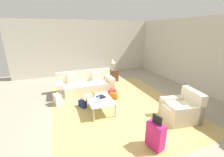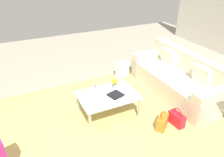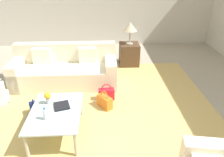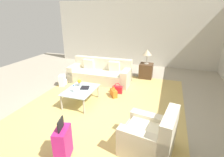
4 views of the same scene
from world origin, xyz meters
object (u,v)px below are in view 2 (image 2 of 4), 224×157
(handbag_orange, at_px, (162,122))
(handbag_red, at_px, (177,119))
(coffee_table_book, at_px, (116,95))
(flower_vase, at_px, (115,83))
(coffee_table, at_px, (108,97))
(handbag_navy, at_px, (119,91))
(couch, at_px, (178,79))
(water_bottle, at_px, (96,91))
(backpack_white, at_px, (122,70))

(handbag_orange, relative_size, handbag_red, 1.00)
(coffee_table_book, xyz_separation_m, flower_vase, (-0.10, -0.23, 0.11))
(coffee_table, distance_m, handbag_navy, 0.74)
(couch, bearing_deg, water_bottle, -0.00)
(handbag_orange, distance_m, handbag_red, 0.29)
(couch, relative_size, handbag_orange, 6.48)
(water_bottle, distance_m, coffee_table_book, 0.38)
(coffee_table, relative_size, handbag_red, 3.05)
(water_bottle, distance_m, handbag_orange, 1.33)
(water_bottle, height_order, flower_vase, flower_vase)
(handbag_red, bearing_deg, backpack_white, -90.18)
(water_bottle, xyz_separation_m, handbag_orange, (-0.91, 0.88, -0.41))
(coffee_table_book, xyz_separation_m, handbag_red, (-0.88, 0.74, -0.33))
(flower_vase, bearing_deg, backpack_white, -124.50)
(coffee_table, height_order, water_bottle, water_bottle)
(water_bottle, relative_size, handbag_red, 0.57)
(handbag_orange, bearing_deg, flower_vase, -61.99)
(water_bottle, relative_size, coffee_table_book, 0.83)
(couch, relative_size, handbag_red, 6.48)
(backpack_white, bearing_deg, flower_vase, 55.50)
(flower_vase, relative_size, backpack_white, 0.51)
(handbag_navy, height_order, handbag_red, same)
(coffee_table, relative_size, flower_vase, 5.33)
(handbag_navy, bearing_deg, coffee_table, 45.19)
(handbag_navy, bearing_deg, flower_vase, 51.82)
(handbag_orange, bearing_deg, backpack_white, -97.98)
(handbag_navy, distance_m, backpack_white, 0.95)
(flower_vase, distance_m, handbag_orange, 1.14)
(couch, relative_size, handbag_navy, 6.48)
(coffee_table, height_order, handbag_red, coffee_table)
(coffee_table_book, bearing_deg, handbag_navy, -139.34)
(couch, distance_m, coffee_table, 1.80)
(handbag_red, bearing_deg, handbag_orange, -8.17)
(coffee_table, distance_m, coffee_table_book, 0.16)
(couch, bearing_deg, handbag_navy, -16.75)
(water_bottle, xyz_separation_m, handbag_navy, (-0.69, -0.39, -0.41))
(coffee_table, xyz_separation_m, handbag_navy, (-0.49, -0.49, -0.27))
(handbag_orange, bearing_deg, coffee_table_book, -49.61)
(flower_vase, relative_size, handbag_navy, 0.57)
(couch, bearing_deg, handbag_red, 48.99)
(couch, distance_m, handbag_navy, 1.38)
(coffee_table_book, bearing_deg, coffee_table, -50.20)
(coffee_table_book, height_order, handbag_orange, coffee_table_book)
(handbag_orange, height_order, handbag_red, same)
(couch, distance_m, backpack_white, 1.43)
(coffee_table, relative_size, water_bottle, 5.36)
(backpack_white, bearing_deg, handbag_navy, 57.20)
(couch, height_order, handbag_navy, couch)
(backpack_white, bearing_deg, water_bottle, 44.68)
(coffee_table, height_order, backpack_white, coffee_table)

